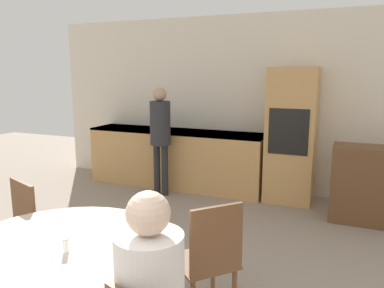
{
  "coord_description": "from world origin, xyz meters",
  "views": [
    {
      "loc": [
        1.27,
        -0.18,
        1.76
      ],
      "look_at": [
        -0.07,
        3.02,
        1.1
      ],
      "focal_mm": 35.0,
      "sensor_mm": 36.0,
      "label": 1
    }
  ],
  "objects_px": {
    "person_standing": "(160,129)",
    "oven_unit": "(291,135)",
    "sideboard": "(373,185)",
    "chair_far_left": "(14,233)",
    "dining_table": "(63,281)",
    "cup": "(126,255)",
    "bowl_near": "(132,231)",
    "chair_far_right": "(210,258)"
  },
  "relations": [
    {
      "from": "person_standing",
      "to": "oven_unit",
      "type": "bearing_deg",
      "value": 15.65
    },
    {
      "from": "sideboard",
      "to": "chair_far_left",
      "type": "xyz_separation_m",
      "value": [
        -2.69,
        -2.72,
        0.06
      ]
    },
    {
      "from": "sideboard",
      "to": "dining_table",
      "type": "relative_size",
      "value": 0.68
    },
    {
      "from": "chair_far_left",
      "to": "person_standing",
      "type": "distance_m",
      "value": 2.72
    },
    {
      "from": "chair_far_left",
      "to": "cup",
      "type": "xyz_separation_m",
      "value": [
        1.31,
        -0.4,
        0.27
      ]
    },
    {
      "from": "dining_table",
      "to": "bowl_near",
      "type": "height_order",
      "value": "bowl_near"
    },
    {
      "from": "chair_far_left",
      "to": "bowl_near",
      "type": "height_order",
      "value": "chair_far_left"
    },
    {
      "from": "cup",
      "to": "sideboard",
      "type": "bearing_deg",
      "value": 66.1
    },
    {
      "from": "cup",
      "to": "bowl_near",
      "type": "height_order",
      "value": "cup"
    },
    {
      "from": "person_standing",
      "to": "dining_table",
      "type": "bearing_deg",
      "value": -72.97
    },
    {
      "from": "sideboard",
      "to": "chair_far_left",
      "type": "relative_size",
      "value": 1.01
    },
    {
      "from": "oven_unit",
      "to": "chair_far_right",
      "type": "distance_m",
      "value": 2.98
    },
    {
      "from": "oven_unit",
      "to": "cup",
      "type": "distance_m",
      "value": 3.59
    },
    {
      "from": "dining_table",
      "to": "chair_far_left",
      "type": "distance_m",
      "value": 0.95
    },
    {
      "from": "dining_table",
      "to": "oven_unit",
      "type": "bearing_deg",
      "value": 77.27
    },
    {
      "from": "oven_unit",
      "to": "dining_table",
      "type": "xyz_separation_m",
      "value": [
        -0.81,
        -3.58,
        -0.39
      ]
    },
    {
      "from": "oven_unit",
      "to": "dining_table",
      "type": "height_order",
      "value": "oven_unit"
    },
    {
      "from": "person_standing",
      "to": "bowl_near",
      "type": "xyz_separation_m",
      "value": [
        1.24,
        -2.77,
        -0.21
      ]
    },
    {
      "from": "bowl_near",
      "to": "dining_table",
      "type": "bearing_deg",
      "value": -131.55
    },
    {
      "from": "dining_table",
      "to": "chair_far_left",
      "type": "height_order",
      "value": "chair_far_left"
    },
    {
      "from": "oven_unit",
      "to": "bowl_near",
      "type": "distance_m",
      "value": 3.3
    },
    {
      "from": "oven_unit",
      "to": "dining_table",
      "type": "distance_m",
      "value": 3.69
    },
    {
      "from": "oven_unit",
      "to": "bowl_near",
      "type": "height_order",
      "value": "oven_unit"
    },
    {
      "from": "oven_unit",
      "to": "bowl_near",
      "type": "relative_size",
      "value": 10.12
    },
    {
      "from": "chair_far_right",
      "to": "dining_table",
      "type": "bearing_deg",
      "value": -5.48
    },
    {
      "from": "sideboard",
      "to": "bowl_near",
      "type": "relative_size",
      "value": 5.14
    },
    {
      "from": "dining_table",
      "to": "person_standing",
      "type": "xyz_separation_m",
      "value": [
        -0.95,
        3.09,
        0.45
      ]
    },
    {
      "from": "dining_table",
      "to": "chair_far_left",
      "type": "bearing_deg",
      "value": 154.43
    },
    {
      "from": "bowl_near",
      "to": "chair_far_left",
      "type": "bearing_deg",
      "value": 175.77
    },
    {
      "from": "sideboard",
      "to": "cup",
      "type": "distance_m",
      "value": 3.43
    },
    {
      "from": "dining_table",
      "to": "bowl_near",
      "type": "relative_size",
      "value": 7.57
    },
    {
      "from": "cup",
      "to": "dining_table",
      "type": "bearing_deg",
      "value": -178.85
    },
    {
      "from": "dining_table",
      "to": "chair_far_left",
      "type": "relative_size",
      "value": 1.49
    },
    {
      "from": "oven_unit",
      "to": "person_standing",
      "type": "distance_m",
      "value": 1.83
    },
    {
      "from": "oven_unit",
      "to": "person_standing",
      "type": "bearing_deg",
      "value": -164.35
    },
    {
      "from": "oven_unit",
      "to": "chair_far_right",
      "type": "height_order",
      "value": "oven_unit"
    },
    {
      "from": "oven_unit",
      "to": "chair_far_left",
      "type": "xyz_separation_m",
      "value": [
        -1.67,
        -3.17,
        -0.4
      ]
    },
    {
      "from": "oven_unit",
      "to": "chair_far_right",
      "type": "relative_size",
      "value": 2.0
    },
    {
      "from": "cup",
      "to": "person_standing",
      "type": "bearing_deg",
      "value": 114.37
    },
    {
      "from": "chair_far_left",
      "to": "person_standing",
      "type": "xyz_separation_m",
      "value": [
        -0.09,
        2.68,
        0.46
      ]
    },
    {
      "from": "oven_unit",
      "to": "person_standing",
      "type": "relative_size",
      "value": 1.17
    },
    {
      "from": "dining_table",
      "to": "cup",
      "type": "xyz_separation_m",
      "value": [
        0.45,
        0.01,
        0.26
      ]
    }
  ]
}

